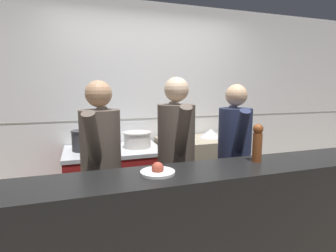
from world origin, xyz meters
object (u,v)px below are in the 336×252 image
mixing_bowl_steel (211,133)px  chefs_knife (182,142)px  chef_sous (176,159)px  plated_dish_main (158,171)px  pepper_mill (257,142)px  chef_head_cook (101,168)px  stock_pot (83,140)px  oven_range (114,185)px  chef_line (234,156)px  sauce_pot (137,139)px

mixing_bowl_steel → chefs_knife: size_ratio=0.73×
chef_sous → plated_dish_main: bearing=-114.9°
plated_dish_main → pepper_mill: pepper_mill is taller
chefs_knife → chef_head_cook: 1.13m
stock_pot → plated_dish_main: 1.41m
oven_range → stock_pot: (-0.32, 0.02, 0.55)m
oven_range → chefs_knife: chefs_knife is taller
chef_line → sauce_pot: bearing=155.7°
chef_sous → chef_line: bearing=9.6°
sauce_pot → chef_head_cook: chef_head_cook is taller
chef_head_cook → chef_sous: (0.66, 0.00, 0.02)m
sauce_pot → chef_head_cook: (-0.46, -0.77, -0.07)m
pepper_mill → mixing_bowl_steel: bearing=77.6°
pepper_mill → chef_sous: 0.73m
sauce_pot → chef_head_cook: 0.90m
plated_dish_main → chef_line: (0.96, 0.58, -0.12)m
oven_range → sauce_pot: 0.59m
mixing_bowl_steel → pepper_mill: (-0.29, -1.31, 0.16)m
mixing_bowl_steel → plated_dish_main: (-1.09, -1.34, 0.03)m
oven_range → stock_pot: bearing=176.2°
mixing_bowl_steel → chefs_knife: 0.51m
stock_pot → pepper_mill: 1.82m
sauce_pot → chef_line: (0.82, -0.73, -0.08)m
mixing_bowl_steel → chef_sous: bearing=-133.7°
sauce_pot → chefs_knife: bearing=-17.3°
stock_pot → chefs_knife: (1.09, -0.17, -0.06)m
sauce_pot → oven_range: bearing=179.9°
oven_range → chef_sous: 1.02m
chef_head_cook → chef_line: size_ratio=1.02×
oven_range → sauce_pot: sauce_pot is taller
pepper_mill → plated_dish_main: bearing=-177.3°
stock_pot → chefs_knife: 1.10m
stock_pot → plated_dish_main: stock_pot is taller
sauce_pot → mixing_bowl_steel: sauce_pot is taller
stock_pot → chef_head_cook: 0.81m
plated_dish_main → pepper_mill: 0.82m
chef_head_cook → chef_line: bearing=19.5°
mixing_bowl_steel → chefs_knife: mixing_bowl_steel is taller
plated_dish_main → pepper_mill: size_ratio=0.79×
oven_range → mixing_bowl_steel: 1.35m
mixing_bowl_steel → chef_line: 0.78m
chefs_knife → plated_dish_main: plated_dish_main is taller
chefs_knife → chef_line: (0.33, -0.58, -0.04)m
stock_pot → mixing_bowl_steel: stock_pot is taller
oven_range → chefs_knife: 0.92m
pepper_mill → chef_line: chef_line is taller
chef_head_cook → chef_sous: size_ratio=0.98×
stock_pot → chef_sous: size_ratio=0.15×
mixing_bowl_steel → plated_dish_main: 1.73m
oven_range → pepper_mill: bearing=-53.3°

